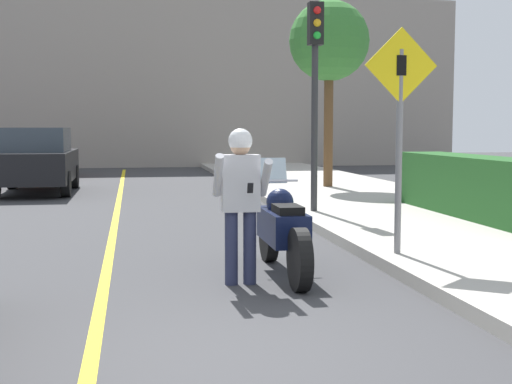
% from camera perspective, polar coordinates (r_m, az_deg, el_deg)
% --- Properties ---
extents(ground_plane, '(80.00, 80.00, 0.00)m').
position_cam_1_polar(ground_plane, '(5.14, -6.37, -14.03)').
color(ground_plane, '#38383A').
extents(sidewalk_curb, '(4.40, 44.00, 0.15)m').
position_cam_1_polar(sidewalk_curb, '(10.33, 19.80, -4.10)').
color(sidewalk_curb, '#ADA89E').
rests_on(sidewalk_curb, ground).
extents(road_center_line, '(0.12, 36.00, 0.01)m').
position_cam_1_polar(road_center_line, '(10.98, -11.45, -3.74)').
color(road_center_line, yellow).
rests_on(road_center_line, ground).
extents(building_backdrop, '(28.00, 1.20, 7.29)m').
position_cam_1_polar(building_backdrop, '(30.91, -9.45, 8.76)').
color(building_backdrop, gray).
rests_on(building_backdrop, ground).
extents(motorcycle, '(0.62, 2.35, 1.32)m').
position_cam_1_polar(motorcycle, '(8.17, 2.14, -3.06)').
color(motorcycle, black).
rests_on(motorcycle, ground).
extents(person_biker, '(0.59, 0.46, 1.68)m').
position_cam_1_polar(person_biker, '(7.59, -1.25, 0.15)').
color(person_biker, '#282D4C').
rests_on(person_biker, ground).
extents(crossing_sign, '(0.91, 0.08, 2.73)m').
position_cam_1_polar(crossing_sign, '(8.79, 11.43, 5.77)').
color(crossing_sign, slate).
rests_on(crossing_sign, sidewalk_curb).
extents(traffic_light, '(0.26, 0.30, 3.78)m').
position_cam_1_polar(traffic_light, '(13.14, 4.76, 9.93)').
color(traffic_light, '#2D2D30').
rests_on(traffic_light, sidewalk_curb).
extents(hedge_row, '(0.90, 5.33, 1.04)m').
position_cam_1_polar(hedge_row, '(12.79, 17.54, 0.38)').
color(hedge_row, '#235623').
rests_on(hedge_row, sidewalk_curb).
extents(street_tree, '(2.06, 2.06, 4.79)m').
position_cam_1_polar(street_tree, '(18.75, 5.87, 11.83)').
color(street_tree, brown).
rests_on(street_tree, sidewalk_curb).
extents(parked_car_black, '(1.88, 4.20, 1.68)m').
position_cam_1_polar(parked_car_black, '(19.13, -17.15, 2.47)').
color(parked_car_black, black).
rests_on(parked_car_black, ground).
extents(parked_car_red, '(1.88, 4.20, 1.68)m').
position_cam_1_polar(parked_car_red, '(25.20, -17.05, 3.08)').
color(parked_car_red, black).
rests_on(parked_car_red, ground).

